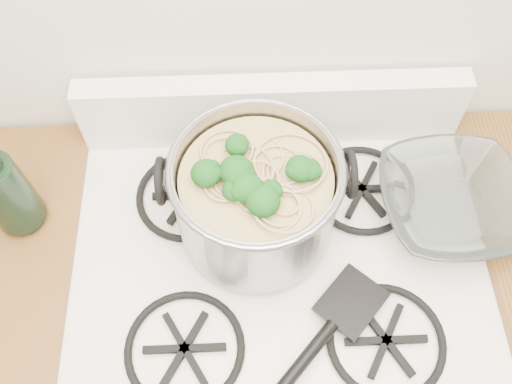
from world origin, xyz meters
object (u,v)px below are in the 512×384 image
(stock_pot, at_px, (256,198))
(bottle, at_px, (1,185))
(gas_range, at_px, (273,341))
(glass_bowl, at_px, (448,207))
(spatula, at_px, (352,300))

(stock_pot, xyz_separation_m, bottle, (-0.43, 0.03, 0.02))
(gas_range, xyz_separation_m, bottle, (-0.47, 0.11, 0.60))
(gas_range, height_order, glass_bowl, glass_bowl)
(stock_pot, distance_m, bottle, 0.44)
(gas_range, relative_size, spatula, 2.98)
(stock_pot, height_order, spatula, stock_pot)
(stock_pot, distance_m, spatula, 0.24)
(spatula, bearing_deg, bottle, -155.35)
(stock_pot, height_order, glass_bowl, stock_pot)
(stock_pot, bearing_deg, glass_bowl, 1.95)
(gas_range, height_order, spatula, spatula)
(gas_range, relative_size, bottle, 3.85)
(gas_range, xyz_separation_m, glass_bowl, (0.32, 0.09, 0.50))
(glass_bowl, bearing_deg, bottle, 178.80)
(gas_range, height_order, bottle, bottle)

